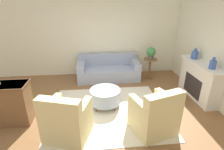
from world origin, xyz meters
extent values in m
plane|color=brown|center=(0.00, 0.00, 0.00)|extent=(16.00, 16.00, 0.00)
cube|color=beige|center=(0.00, 2.62, 1.40)|extent=(9.11, 0.12, 2.80)
cube|color=beige|center=(0.00, 0.00, 0.01)|extent=(2.81, 2.47, 0.01)
cube|color=#8E99B2|center=(0.18, 2.01, 0.21)|extent=(2.12, 0.96, 0.42)
cube|color=#8E99B2|center=(0.18, 2.39, 0.62)|extent=(2.12, 0.20, 0.40)
cube|color=#8E99B2|center=(-0.76, 1.99, 0.53)|extent=(0.24, 0.92, 0.22)
cube|color=#8E99B2|center=(1.11, 1.99, 0.53)|extent=(0.24, 0.92, 0.22)
cube|color=brown|center=(0.18, 1.56, 0.03)|extent=(1.90, 0.05, 0.06)
cube|color=beige|center=(-0.87, -0.79, 0.23)|extent=(0.99, 0.96, 0.44)
cube|color=beige|center=(-0.95, -1.05, 0.74)|extent=(0.83, 0.43, 0.57)
cube|color=beige|center=(-0.55, -0.87, 0.61)|extent=(0.35, 0.72, 0.31)
cube|color=beige|center=(-1.18, -0.67, 0.61)|extent=(0.35, 0.72, 0.31)
cube|color=brown|center=(-0.77, -0.46, 0.04)|extent=(0.70, 0.26, 0.06)
cube|color=beige|center=(0.87, -0.79, 0.23)|extent=(0.99, 0.96, 0.44)
cube|color=beige|center=(0.95, -1.05, 0.74)|extent=(0.83, 0.43, 0.57)
cube|color=beige|center=(1.18, -0.67, 0.61)|extent=(0.35, 0.72, 0.31)
cube|color=beige|center=(0.55, -0.87, 0.61)|extent=(0.35, 0.72, 0.31)
cube|color=brown|center=(0.77, -0.46, 0.04)|extent=(0.70, 0.26, 0.06)
cylinder|color=#8E99B2|center=(-0.06, 0.24, 0.30)|extent=(0.79, 0.79, 0.35)
cylinder|color=brown|center=(-0.30, 0.01, 0.07)|extent=(0.05, 0.05, 0.12)
cylinder|color=brown|center=(0.18, 0.01, 0.07)|extent=(0.05, 0.05, 0.12)
cylinder|color=brown|center=(-0.30, 0.48, 0.07)|extent=(0.05, 0.05, 0.12)
cylinder|color=brown|center=(0.18, 0.48, 0.07)|extent=(0.05, 0.05, 0.12)
cylinder|color=brown|center=(1.64, 1.92, 0.70)|extent=(0.49, 0.49, 0.03)
cylinder|color=brown|center=(1.64, 1.92, 0.34)|extent=(0.08, 0.08, 0.68)
cylinder|color=brown|center=(1.64, 1.92, 0.01)|extent=(0.27, 0.27, 0.03)
cube|color=silver|center=(2.59, 0.46, 0.51)|extent=(0.36, 1.49, 1.02)
cube|color=#282323|center=(2.42, 0.46, 0.36)|extent=(0.02, 0.82, 0.56)
cube|color=silver|center=(2.57, 0.46, 1.00)|extent=(0.44, 1.59, 0.05)
cube|color=brown|center=(-2.36, -0.18, 0.47)|extent=(1.18, 0.48, 0.95)
cylinder|color=#38569E|center=(2.57, 0.87, 1.13)|extent=(0.19, 0.19, 0.22)
cylinder|color=#38569E|center=(2.57, 0.87, 1.28)|extent=(0.08, 0.08, 0.08)
cylinder|color=#38569E|center=(2.57, 0.05, 1.13)|extent=(0.16, 0.16, 0.21)
cylinder|color=#38569E|center=(2.57, 0.05, 1.27)|extent=(0.07, 0.07, 0.08)
cylinder|color=#4C4742|center=(1.64, 1.92, 0.78)|extent=(0.20, 0.20, 0.12)
sphere|color=#3D7F42|center=(1.64, 1.92, 0.97)|extent=(0.31, 0.31, 0.31)
camera|label=1|loc=(-0.30, -3.69, 2.55)|focal=28.00mm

